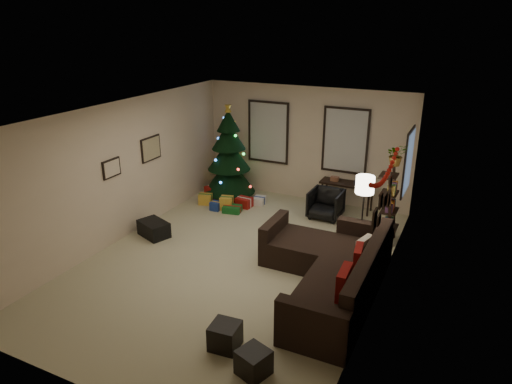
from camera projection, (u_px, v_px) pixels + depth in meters
floor at (237, 261)px, 8.36m from camera, size 7.00×7.00×0.00m
ceiling at (234, 113)px, 7.41m from camera, size 7.00×7.00×0.00m
wall_back at (306, 144)px, 10.84m from camera, size 5.00×0.00×5.00m
wall_front at (82, 295)px, 4.94m from camera, size 5.00×0.00×5.00m
wall_left at (121, 172)px, 8.90m from camera, size 0.00×7.00×7.00m
wall_right at (383, 217)px, 6.87m from camera, size 0.00×7.00×7.00m
window_back_left at (268, 132)px, 11.13m from camera, size 1.05×0.06×1.50m
window_back_right at (345, 141)px, 10.36m from camera, size 1.05×0.06×1.50m
window_right_wall at (409, 162)px, 8.98m from camera, size 0.06×0.90×1.30m
christmas_tree at (229, 158)px, 11.12m from camera, size 1.25×1.25×2.33m
presents at (228, 201)px, 10.78m from camera, size 1.50×1.01×0.30m
sofa at (332, 272)px, 7.42m from camera, size 2.10×3.03×0.92m
pillow_red_a at (344, 284)px, 6.44m from camera, size 0.15×0.49×0.48m
pillow_red_b at (358, 259)px, 7.11m from camera, size 0.17×0.43×0.42m
pillow_cream at (364, 249)px, 7.46m from camera, size 0.21×0.40×0.39m
ottoman_near at (225, 336)px, 6.12m from camera, size 0.40×0.40×0.35m
ottoman_far at (254, 362)px, 5.66m from camera, size 0.45×0.45×0.34m
desk at (347, 186)px, 10.41m from camera, size 1.21×0.43×0.65m
desk_chair at (326, 204)px, 10.07m from camera, size 0.64×0.60×0.65m
bookshelf at (391, 205)px, 8.84m from camera, size 0.30×0.47×1.57m
potted_plant at (397, 152)px, 8.46m from camera, size 0.64×0.63×0.54m
floor_lamp at (365, 190)px, 8.08m from camera, size 0.33×0.33×1.56m
art_map at (151, 149)px, 9.58m from camera, size 0.04×0.60×0.50m
art_abstract at (111, 168)px, 8.61m from camera, size 0.04×0.45×0.35m
gallery at (382, 205)px, 6.74m from camera, size 0.03×1.25×0.54m
garland at (385, 172)px, 6.67m from camera, size 0.08×1.90×0.30m
stocking_left at (302, 136)px, 10.93m from camera, size 0.20×0.05×0.36m
stocking_right at (314, 136)px, 10.74m from camera, size 0.20×0.05×0.36m
storage_bin at (154, 229)px, 9.28m from camera, size 0.73×0.61×0.31m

